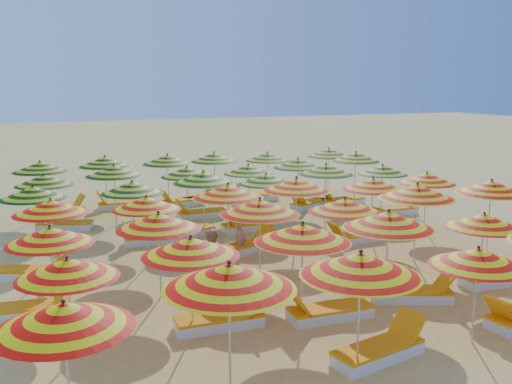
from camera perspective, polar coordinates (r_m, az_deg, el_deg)
ground at (r=16.17m, az=0.68°, el=-5.88°), size 120.00×120.00×0.00m
umbrella_0 at (r=7.90m, az=-18.65°, el=-11.68°), size 2.15×2.15×1.93m
umbrella_1 at (r=8.42m, az=-2.70°, el=-8.47°), size 2.56×2.56×2.12m
umbrella_2 at (r=9.24m, az=10.40°, el=-7.15°), size 2.31×2.31×2.07m
umbrella_3 at (r=10.93m, az=21.31°, el=-6.13°), size 2.07×2.07×1.82m
umbrella_6 at (r=10.09m, az=-18.34°, el=-7.26°), size 2.29×2.29×1.83m
umbrella_7 at (r=10.54m, az=-6.54°, el=-5.48°), size 2.37×2.37×1.93m
umbrella_8 at (r=11.14m, az=4.68°, el=-4.11°), size 2.51×2.51×2.03m
umbrella_9 at (r=12.37m, az=13.11°, el=-2.75°), size 2.55×2.55×2.05m
umbrella_10 at (r=13.83m, az=21.83°, el=-2.71°), size 1.76×1.76×1.82m
umbrella_12 at (r=12.16m, az=-19.90°, el=-4.12°), size 2.10×2.10×1.87m
umbrella_13 at (r=12.45m, az=-9.72°, el=-2.91°), size 1.92×1.92×1.96m
umbrella_14 at (r=13.44m, az=0.40°, el=-1.51°), size 2.01×2.01×2.02m
umbrella_15 at (r=14.21m, az=8.88°, el=-1.32°), size 1.81×1.81×1.92m
umbrella_16 at (r=15.44m, az=15.82°, el=0.03°), size 2.42×2.42×2.12m
umbrella_17 at (r=17.09m, az=22.48°, el=0.45°), size 2.00×2.00×2.06m
umbrella_18 at (r=14.69m, az=-19.84°, el=-1.42°), size 2.04×2.04×1.93m
umbrella_19 at (r=14.81m, az=-10.91°, el=-1.11°), size 2.20×2.20×1.86m
umbrella_20 at (r=15.31m, az=-2.82°, el=0.08°), size 2.23×2.23×2.04m
umbrella_21 at (r=16.19m, az=4.04°, el=0.74°), size 2.48×2.48×2.07m
umbrella_22 at (r=17.25m, az=11.62°, el=0.80°), size 2.18×2.18×1.95m
umbrella_23 at (r=18.85m, az=16.70°, el=1.33°), size 1.99×1.99×1.92m
umbrella_24 at (r=16.85m, az=-21.41°, el=-0.06°), size 2.14×2.14×1.92m
umbrella_25 at (r=16.83m, az=-12.29°, el=0.44°), size 2.24×2.24×1.92m
umbrella_26 at (r=17.51m, az=-5.28°, el=1.44°), size 2.49×2.49×2.06m
umbrella_27 at (r=18.11m, az=1.01°, el=1.33°), size 1.93×1.93×1.89m
umbrella_28 at (r=19.45m, az=7.02°, el=2.25°), size 2.15×2.15×2.02m
umbrella_29 at (r=20.59m, az=12.53°, el=2.19°), size 2.32×2.32×1.88m
umbrella_30 at (r=19.01m, az=-20.45°, el=1.12°), size 2.18×2.18×1.90m
umbrella_31 at (r=19.41m, az=-14.00°, el=2.07°), size 2.54×2.54×2.05m
umbrella_32 at (r=19.55m, az=-6.91°, el=2.01°), size 2.28×2.28×1.91m
umbrella_33 at (r=20.24m, az=-0.78°, el=2.27°), size 2.29×2.29×1.87m
umbrella_34 at (r=21.20m, az=4.22°, el=2.88°), size 2.44×2.44×1.97m
umbrella_35 at (r=22.49m, az=9.93°, el=3.47°), size 2.46×2.46×2.09m
umbrella_36 at (r=21.15m, az=-20.78°, el=2.35°), size 2.13×2.13×2.04m
umbrella_37 at (r=21.59m, az=-14.88°, el=2.95°), size 2.53×2.53×2.08m
umbrella_38 at (r=21.74m, az=-8.84°, el=3.22°), size 2.02×2.02×2.07m
umbrella_39 at (r=22.64m, az=-4.20°, el=3.49°), size 2.15×2.15×2.02m
umbrella_40 at (r=23.38m, az=1.18°, el=3.55°), size 2.23×2.23×1.92m
umbrella_41 at (r=24.29m, az=7.30°, el=3.93°), size 2.51×2.51×2.02m
lounger_0 at (r=10.34m, az=12.29°, el=-15.20°), size 1.81×0.91×0.69m
lounger_3 at (r=11.30m, az=-3.48°, el=-12.64°), size 1.75×0.65×0.69m
lounger_4 at (r=11.74m, az=7.20°, el=-11.78°), size 1.76×0.67×0.69m
lounger_5 at (r=13.04m, az=15.48°, el=-9.76°), size 1.82×1.22×0.69m
lounger_6 at (r=14.61m, az=22.64°, el=-7.97°), size 1.77×0.69×0.69m
lounger_7 at (r=12.61m, az=-21.77°, el=-10.86°), size 1.79×0.78×0.69m
lounger_8 at (r=14.91m, az=-21.38°, el=-7.50°), size 1.82×1.21×0.69m
lounger_9 at (r=16.03m, az=-0.93°, el=-5.47°), size 1.83×1.07×0.69m
lounger_10 at (r=17.24m, az=9.82°, el=-4.47°), size 1.75×0.63×0.69m
lounger_11 at (r=17.15m, az=-10.36°, el=-4.56°), size 1.76×0.67×0.69m
lounger_12 at (r=17.70m, az=-7.04°, el=-3.98°), size 1.81×0.92×0.69m
lounger_13 at (r=18.31m, az=-0.89°, el=-3.40°), size 1.76×0.66×0.69m
lounger_14 at (r=21.18m, az=13.75°, el=-1.76°), size 1.76×0.68×0.69m
lounger_15 at (r=19.44m, az=-18.69°, el=-3.14°), size 1.83×1.11×0.69m
lounger_16 at (r=20.15m, az=-5.58°, el=-2.13°), size 1.74×0.62×0.69m
lounger_17 at (r=21.73m, az=5.32°, el=-1.17°), size 1.82×1.25×0.69m
lounger_18 at (r=22.43m, az=8.54°, el=-0.87°), size 1.74×0.61×0.69m
lounger_19 at (r=21.60m, az=-18.92°, el=-1.79°), size 1.80×0.84×0.69m
lounger_20 at (r=22.15m, az=-13.46°, el=-1.20°), size 1.77×0.72×0.69m
lounger_21 at (r=22.18m, az=-7.48°, el=-0.98°), size 1.81×0.87×0.69m
lounger_22 at (r=22.99m, az=-5.54°, el=-0.52°), size 1.82×1.24×0.69m
lounger_23 at (r=23.20m, az=0.03°, el=-0.36°), size 1.83×1.05×0.69m
beachgoer_a at (r=15.77m, az=-1.64°, el=-3.87°), size 0.41×0.53×1.30m
beachgoer_b at (r=13.33m, az=-4.50°, el=-6.59°), size 0.67×0.77×1.34m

